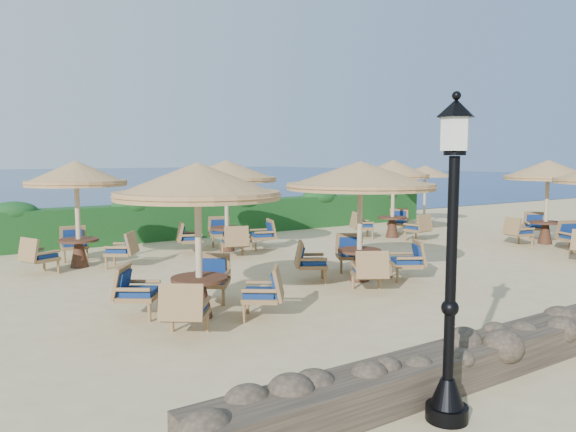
{
  "coord_description": "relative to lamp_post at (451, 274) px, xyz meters",
  "views": [
    {
      "loc": [
        -9.29,
        -10.56,
        2.74
      ],
      "look_at": [
        -1.72,
        0.84,
        1.3
      ],
      "focal_mm": 35.0,
      "sensor_mm": 36.0,
      "label": 1
    }
  ],
  "objects": [
    {
      "name": "ground",
      "position": [
        4.8,
        6.8,
        -1.55
      ],
      "size": [
        120.0,
        120.0,
        0.0
      ],
      "primitive_type": "plane",
      "color": "#D4BC86",
      "rests_on": "ground"
    },
    {
      "name": "sea",
      "position": [
        4.8,
        76.8,
        -1.55
      ],
      "size": [
        160.0,
        160.0,
        0.0
      ],
      "primitive_type": "plane",
      "color": "#0C1F51",
      "rests_on": "ground"
    },
    {
      "name": "hedge",
      "position": [
        4.8,
        14.0,
        -0.95
      ],
      "size": [
        18.0,
        0.9,
        1.2
      ],
      "primitive_type": "cube",
      "color": "#133C18",
      "rests_on": "ground"
    },
    {
      "name": "lamp_post",
      "position": [
        0.0,
        0.0,
        0.0
      ],
      "size": [
        0.44,
        0.44,
        3.31
      ],
      "color": "black",
      "rests_on": "ground"
    },
    {
      "name": "extra_parasol",
      "position": [
        12.6,
        12.0,
        0.62
      ],
      "size": [
        2.3,
        2.3,
        2.41
      ],
      "color": "#CBB58F",
      "rests_on": "ground"
    },
    {
      "name": "cafe_set_0",
      "position": [
        -0.56,
        4.89,
        0.28
      ],
      "size": [
        2.82,
        2.82,
        2.65
      ],
      "color": "#CBB58F",
      "rests_on": "ground"
    },
    {
      "name": "cafe_set_1",
      "position": [
        3.61,
        5.57,
        0.38
      ],
      "size": [
        3.3,
        3.3,
        2.65
      ],
      "color": "#CBB58F",
      "rests_on": "ground"
    },
    {
      "name": "cafe_set_3",
      "position": [
        -1.19,
        10.65,
        0.27
      ],
      "size": [
        2.76,
        2.66,
        2.65
      ],
      "color": "#CBB58F",
      "rests_on": "ground"
    },
    {
      "name": "cafe_set_4",
      "position": [
        2.99,
        10.72,
        0.3
      ],
      "size": [
        2.93,
        2.93,
        2.65
      ],
      "color": "#CBB58F",
      "rests_on": "ground"
    },
    {
      "name": "cafe_set_5",
      "position": [
        9.02,
        10.13,
        0.26
      ],
      "size": [
        2.76,
        2.65,
        2.65
      ],
      "color": "#CBB58F",
      "rests_on": "ground"
    },
    {
      "name": "cafe_set_6",
      "position": [
        12.07,
        6.42,
        0.33
      ],
      "size": [
        2.78,
        2.78,
        2.65
      ],
      "color": "#CBB58F",
      "rests_on": "ground"
    }
  ]
}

